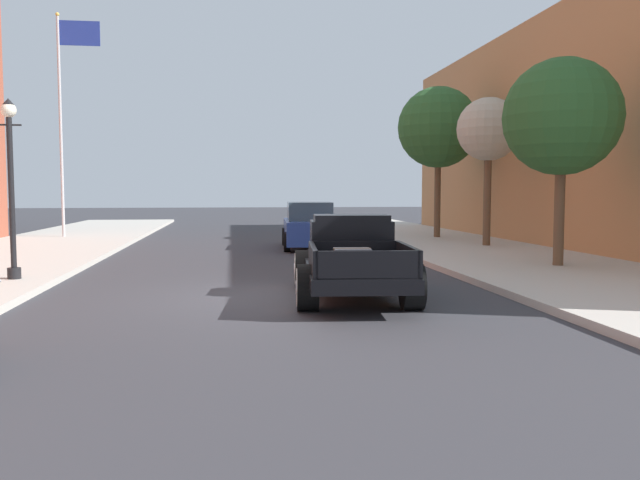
# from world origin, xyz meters

# --- Properties ---
(ground_plane) EXTENTS (140.00, 140.00, 0.00)m
(ground_plane) POSITION_xyz_m (0.00, 0.00, 0.00)
(ground_plane) COLOR #333338
(sidewalk_right) EXTENTS (5.50, 64.00, 0.15)m
(sidewalk_right) POSITION_xyz_m (7.25, 0.00, 0.07)
(sidewalk_right) COLOR #B7B2A8
(sidewalk_right) RESTS_ON ground
(hotrod_truck_black) EXTENTS (2.46, 5.04, 1.58)m
(hotrod_truck_black) POSITION_xyz_m (1.60, -0.08, 0.75)
(hotrod_truck_black) COLOR black
(hotrod_truck_black) RESTS_ON ground
(car_background_blue) EXTENTS (2.05, 4.39, 1.65)m
(car_background_blue) POSITION_xyz_m (2.04, 10.52, 0.77)
(car_background_blue) COLOR #284293
(car_background_blue) RESTS_ON ground
(street_lamp_near) EXTENTS (0.50, 0.32, 3.85)m
(street_lamp_near) POSITION_xyz_m (-5.36, 2.20, 2.39)
(street_lamp_near) COLOR black
(street_lamp_near) RESTS_ON sidewalk_left
(flagpole) EXTENTS (1.74, 0.16, 9.16)m
(flagpole) POSITION_xyz_m (-7.42, 15.85, 5.77)
(flagpole) COLOR #B2B2B7
(flagpole) RESTS_ON sidewalk_left
(street_tree_nearest) EXTENTS (2.94, 2.94, 5.23)m
(street_tree_nearest) POSITION_xyz_m (7.55, 3.06, 3.89)
(street_tree_nearest) COLOR brown
(street_tree_nearest) RESTS_ON sidewalk_right
(street_tree_second) EXTENTS (2.18, 2.18, 5.12)m
(street_tree_second) POSITION_xyz_m (8.13, 9.20, 4.12)
(street_tree_second) COLOR brown
(street_tree_second) RESTS_ON sidewalk_right
(street_tree_third) EXTENTS (3.30, 3.30, 6.14)m
(street_tree_third) POSITION_xyz_m (7.71, 13.45, 4.62)
(street_tree_third) COLOR brown
(street_tree_third) RESTS_ON sidewalk_right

